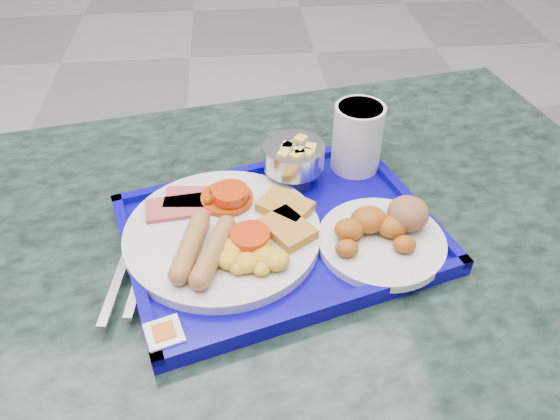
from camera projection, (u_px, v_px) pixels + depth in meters
name	position (u px, v px, depth m)	size (l,w,h in m)	color
floor	(167.00, 405.00, 1.37)	(6.00, 6.00, 0.00)	#98989B
table	(260.00, 333.00, 0.87)	(1.31, 0.99, 0.74)	gray
tray	(280.00, 235.00, 0.75)	(0.48, 0.40, 0.02)	#0A0399
main_plate	(228.00, 233.00, 0.72)	(0.26, 0.26, 0.04)	silver
bread_plate	(384.00, 232.00, 0.72)	(0.17, 0.17, 0.06)	silver
fruit_bowl	(294.00, 157.00, 0.81)	(0.09, 0.09, 0.06)	#B8B8BA
juice_cup	(358.00, 136.00, 0.83)	(0.08, 0.08, 0.11)	silver
spoon	(139.00, 235.00, 0.73)	(0.04, 0.19, 0.01)	#B8B8BA
knife	(120.00, 273.00, 0.68)	(0.01, 0.17, 0.00)	#B8B8BA
jam_packet	(165.00, 335.00, 0.61)	(0.05, 0.05, 0.02)	white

